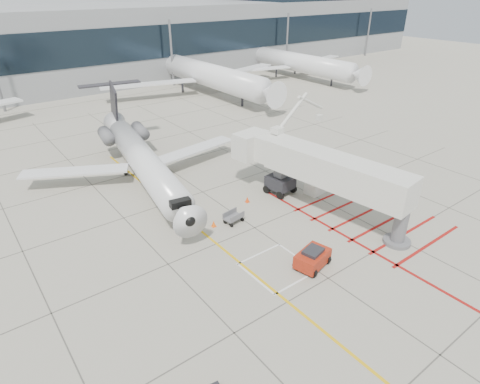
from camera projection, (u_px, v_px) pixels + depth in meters
ground_plane at (288, 251)px, 30.22m from camera, size 260.00×260.00×0.00m
regional_jet at (148, 155)px, 37.04m from camera, size 27.83×32.78×7.67m
jet_bridge at (334, 177)px, 33.34m from camera, size 10.82×18.99×7.21m
pushback_tug at (312, 258)px, 28.21m from camera, size 2.90×2.17×1.51m
baggage_cart at (234, 217)px, 33.56m from camera, size 1.75×1.24×1.02m
ground_power_unit at (317, 183)px, 38.27m from camera, size 2.44×1.58×1.83m
cone_nose at (214, 224)px, 33.11m from camera, size 0.38×0.38×0.53m
cone_side at (247, 199)px, 36.81m from camera, size 0.38×0.38×0.53m
terminal_building at (90, 43)px, 81.77m from camera, size 180.00×28.00×14.00m
terminal_glass_band at (116, 46)px, 71.39m from camera, size 180.00×0.10×6.00m
bg_aircraft_c at (201, 58)px, 71.46m from camera, size 36.34×40.37×12.11m
bg_aircraft_d at (293, 49)px, 83.81m from camera, size 33.50×37.22×11.17m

